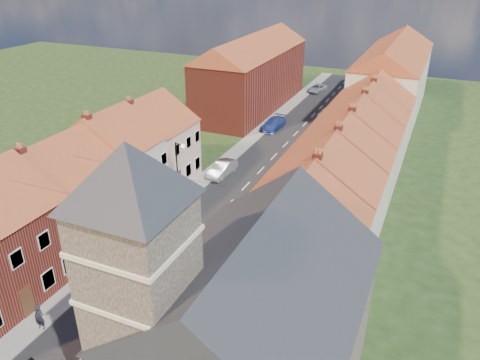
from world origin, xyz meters
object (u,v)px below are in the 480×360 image
(church, at_px, (240,317))
(car_mid, at_px, (222,169))
(lamppost, at_px, (178,170))
(pedestrian_right, at_px, (218,267))
(pedestrian_left, at_px, (40,317))
(car_distant, at_px, (317,88))
(car_distant_b, at_px, (327,113))
(car_far, at_px, (273,124))

(church, bearing_deg, car_mid, 117.56)
(car_mid, bearing_deg, church, -59.13)
(lamppost, distance_m, pedestrian_right, 11.22)
(lamppost, relative_size, pedestrian_right, 3.64)
(car_mid, relative_size, pedestrian_left, 2.52)
(church, relative_size, car_distant, 3.54)
(lamppost, height_order, car_distant, lamppost)
(car_mid, xyz_separation_m, car_distant, (0.42, 34.67, -0.11))
(car_distant_b, bearing_deg, church, 98.25)
(car_mid, bearing_deg, car_distant_b, 80.42)
(pedestrian_right, bearing_deg, car_distant_b, -105.66)
(car_far, bearing_deg, lamppost, -86.88)
(car_mid, relative_size, car_distant, 1.00)
(pedestrian_left, bearing_deg, car_mid, 78.89)
(lamppost, height_order, pedestrian_left, lamppost)
(church, xyz_separation_m, car_distant_b, (-7.38, 46.68, -5.27))
(lamppost, distance_m, car_distant_b, 30.69)
(church, distance_m, pedestrian_left, 13.95)
(car_distant_b, bearing_deg, car_far, 55.01)
(lamppost, height_order, pedestrian_right, lamppost)
(car_distant, height_order, car_distant_b, car_distant_b)
(lamppost, distance_m, car_mid, 7.94)
(car_distant, relative_size, pedestrian_left, 2.53)
(lamppost, height_order, car_mid, lamppost)
(lamppost, relative_size, car_mid, 1.40)
(pedestrian_left, height_order, pedestrian_right, pedestrian_left)
(lamppost, xyz_separation_m, car_distant, (1.03, 42.06, -2.94))
(car_mid, bearing_deg, car_far, 93.31)
(lamppost, distance_m, car_distant, 42.18)
(lamppost, xyz_separation_m, car_distant_b, (5.79, 30.00, -2.93))
(car_distant, distance_m, car_distant_b, 12.96)
(car_far, xyz_separation_m, pedestrian_left, (-0.50, -39.01, 0.27))
(lamppost, xyz_separation_m, car_far, (0.61, 22.40, -2.83))
(lamppost, relative_size, pedestrian_left, 3.53)
(pedestrian_left, bearing_deg, car_far, 79.35)
(car_far, distance_m, pedestrian_left, 39.02)
(car_mid, distance_m, car_far, 15.01)
(lamppost, relative_size, car_distant_b, 1.38)
(car_far, bearing_deg, pedestrian_left, -86.05)
(car_distant, xyz_separation_m, pedestrian_left, (-0.92, -58.67, 0.37))
(church, height_order, pedestrian_right, church)
(car_far, bearing_deg, car_mid, -85.31)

